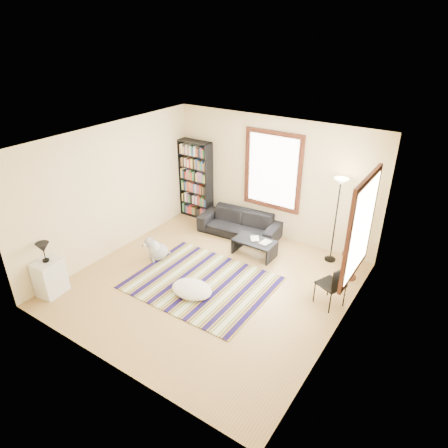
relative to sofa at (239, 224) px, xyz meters
The scene contains 21 objects.
floor 2.16m from the sofa, 73.93° to the right, with size 5.00×5.00×0.10m, color tan.
ceiling 3.34m from the sofa, 73.93° to the right, with size 5.00×5.00×0.10m, color white.
wall_back 1.36m from the sofa, 40.25° to the left, with size 5.00×0.10×2.80m, color beige.
wall_front 4.77m from the sofa, 82.68° to the right, with size 5.00×0.10×2.80m, color beige.
wall_left 3.05m from the sofa, 133.71° to the right, with size 0.10×5.00×2.80m, color beige.
wall_right 3.91m from the sofa, 33.13° to the right, with size 0.10×5.00×2.80m, color beige.
window_back 1.50m from the sofa, 35.42° to the left, with size 1.20×0.06×1.60m, color white.
window_right 3.56m from the sofa, 22.22° to the right, with size 0.06×1.20×1.60m, color white.
rug 2.19m from the sofa, 78.32° to the right, with size 2.65×2.12×0.02m, color #130C3E.
sofa is the anchor object (origin of this frame).
bookshelf 1.68m from the sofa, 169.74° to the left, with size 0.90×0.30×2.00m, color black.
coffee_table 1.00m from the sofa, 38.92° to the right, with size 0.90×0.50×0.36m, color black.
book_a 0.92m from the sofa, 42.83° to the right, with size 0.24×0.18×0.02m, color beige.
book_b 1.09m from the sofa, 31.90° to the right, with size 0.19×0.25×0.02m, color beige.
floor_cushion 2.55m from the sofa, 78.80° to the right, with size 0.82×0.61×0.20m, color silver.
floor_lamp 2.33m from the sofa, ahead, with size 0.30×0.30×1.86m, color black, non-canonical shape.
side_table 2.81m from the sofa, ahead, with size 0.40×0.40×0.54m, color #431D10.
folding_chair 3.07m from the sofa, 26.55° to the right, with size 0.42×0.40×0.86m, color black.
white_cabinet 4.28m from the sofa, 113.52° to the right, with size 0.38×0.50×0.70m, color silver.
table_lamp 4.33m from the sofa, 113.52° to the right, with size 0.24×0.24×0.38m, color black, non-canonical shape.
dog 2.09m from the sofa, 114.19° to the right, with size 0.41×0.57×0.57m, color silver, non-canonical shape.
Camera 1 is at (3.79, -5.20, 4.60)m, focal length 32.00 mm.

